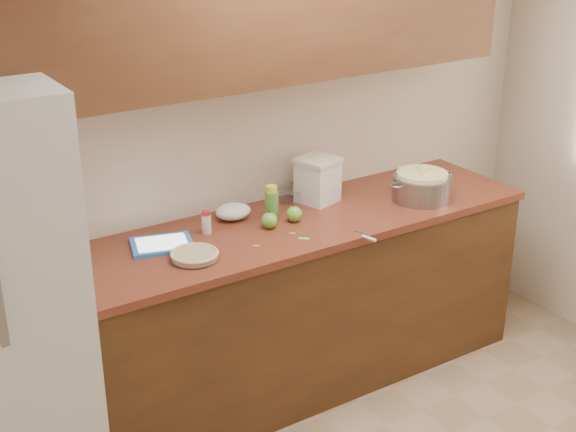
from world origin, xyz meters
TOP-DOWN VIEW (x-y plane):
  - room_shell at (0.00, 0.00)m, footprint 3.60×3.60m
  - counter_run at (0.00, 1.48)m, footprint 2.64×0.68m
  - upper_cabinets at (0.00, 1.63)m, footprint 2.60×0.34m
  - pie at (-0.54, 1.35)m, footprint 0.22×0.22m
  - colander at (0.78, 1.36)m, footprint 0.40×0.30m
  - flour_canister at (0.31, 1.63)m, footprint 0.24×0.24m
  - tablet at (-0.61, 1.55)m, footprint 0.32×0.28m
  - paring_knife at (0.24, 1.11)m, footprint 0.06×0.16m
  - lemon_bottle at (-0.03, 1.55)m, footprint 0.07×0.07m
  - cinnamon_shaker at (-0.37, 1.58)m, footprint 0.05×0.05m
  - vanilla_bottle at (0.29, 1.60)m, footprint 0.04×0.04m
  - mixing_bowl at (0.21, 1.73)m, footprint 0.19×0.19m
  - paper_towel at (-0.18, 1.66)m, footprint 0.18×0.15m
  - apple_left at (-0.09, 1.47)m, footprint 0.08×0.08m
  - apple_center at (0.06, 1.47)m, footprint 0.08×0.08m
  - peel_a at (-0.03, 1.35)m, footprint 0.03×0.03m
  - peel_b at (-0.02, 1.27)m, footprint 0.05×0.05m
  - peel_c at (-0.24, 1.32)m, footprint 0.03×0.03m

SIDE VIEW (x-z plane):
  - counter_run at x=0.00m, z-range 0.00..0.92m
  - peel_a at x=-0.03m, z-range 0.92..0.92m
  - peel_b at x=-0.02m, z-range 0.92..0.92m
  - peel_c at x=-0.24m, z-range 0.92..0.92m
  - paring_knife at x=0.24m, z-range 0.92..0.93m
  - tablet at x=-0.61m, z-range 0.92..0.94m
  - pie at x=-0.54m, z-range 0.92..0.96m
  - paper_towel at x=-0.18m, z-range 0.92..0.99m
  - mixing_bowl at x=0.21m, z-range 0.92..0.99m
  - apple_center at x=0.06m, z-range 0.91..1.00m
  - apple_left at x=-0.09m, z-range 0.91..1.00m
  - vanilla_bottle at x=0.29m, z-range 0.92..1.02m
  - cinnamon_shaker at x=-0.37m, z-range 0.92..1.03m
  - colander at x=0.78m, z-range 0.92..1.07m
  - lemon_bottle at x=-0.03m, z-range 0.92..1.09m
  - flour_canister at x=0.31m, z-range 0.92..1.16m
  - room_shell at x=0.00m, z-range -0.50..3.10m
  - upper_cabinets at x=0.00m, z-range 1.60..2.30m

